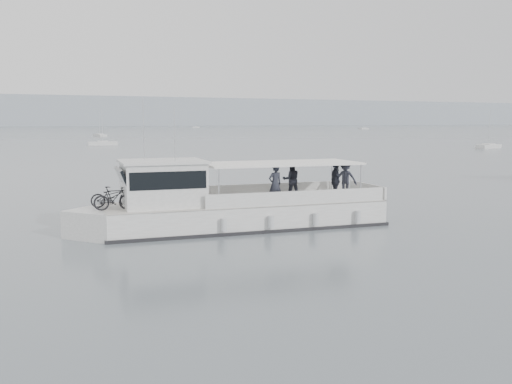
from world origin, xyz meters
name	(u,v)px	position (x,y,z in m)	size (l,w,h in m)	color
ground	(284,213)	(0.00, 0.00, 0.00)	(1400.00, 1400.00, 0.00)	#555D64
headland	(4,111)	(0.00, 560.00, 14.00)	(1400.00, 90.00, 28.00)	#939EA8
tour_boat	(219,207)	(-4.69, -2.68, 0.99)	(14.55, 4.88, 6.05)	white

